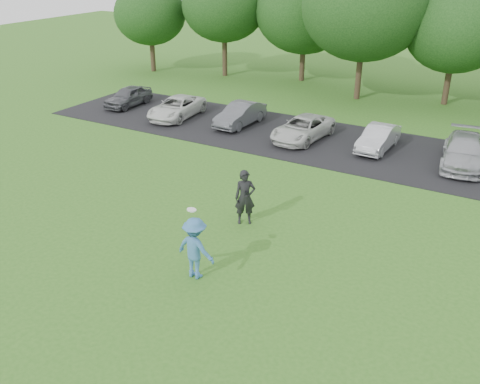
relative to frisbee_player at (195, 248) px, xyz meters
The scene contains 6 objects.
ground 1.05m from the frisbee_player, 147.07° to the right, with size 100.00×100.00×0.00m, color #336A1E.
parking_lot 12.78m from the frisbee_player, 91.79° to the left, with size 32.00×6.50×0.03m, color black.
frisbee_player is the anchor object (origin of this frame).
camera_bystander 3.59m from the frisbee_player, 96.21° to the left, with size 0.84×0.78×1.94m.
parked_cars 12.73m from the frisbee_player, 87.78° to the left, with size 27.67×4.97×1.25m.
tree_row 22.88m from the frisbee_player, 87.17° to the left, with size 42.39×9.85×8.64m.
Camera 1 is at (8.03, -10.44, 8.79)m, focal length 40.00 mm.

